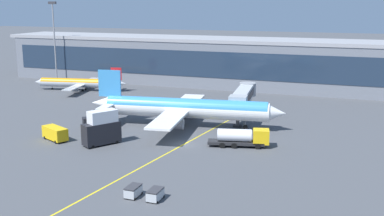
% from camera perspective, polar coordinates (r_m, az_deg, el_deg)
% --- Properties ---
extents(ground_plane, '(700.00, 700.00, 0.00)m').
position_cam_1_polar(ground_plane, '(86.41, -1.02, -4.37)').
color(ground_plane, '#47494F').
extents(apron_lead_in_line, '(10.54, 79.38, 0.01)m').
position_cam_1_polar(apron_lead_in_line, '(88.07, -0.33, -4.03)').
color(apron_lead_in_line, yellow).
rests_on(apron_lead_in_line, ground_plane).
extents(terminal_building, '(187.47, 18.38, 14.58)m').
position_cam_1_polar(terminal_building, '(142.79, 11.88, 5.10)').
color(terminal_building, slate).
rests_on(terminal_building, ground_plane).
extents(main_airliner, '(41.12, 32.74, 11.31)m').
position_cam_1_polar(main_airliner, '(97.73, -0.89, -0.01)').
color(main_airliner, white).
rests_on(main_airliner, ground_plane).
extents(jet_bridge, '(5.86, 19.81, 6.60)m').
position_cam_1_polar(jet_bridge, '(106.06, 6.21, 1.47)').
color(jet_bridge, '#B2B7BC').
rests_on(jet_bridge, ground_plane).
extents(fuel_tanker, '(11.08, 5.04, 3.25)m').
position_cam_1_polar(fuel_tanker, '(84.91, 6.10, -3.51)').
color(fuel_tanker, '#232326').
rests_on(fuel_tanker, ground_plane).
extents(crew_van, '(5.14, 4.88, 2.30)m').
position_cam_1_polar(crew_van, '(99.18, -11.47, -1.61)').
color(crew_van, black).
rests_on(crew_van, ground_plane).
extents(catering_lift, '(5.67, 7.11, 6.30)m').
position_cam_1_polar(catering_lift, '(86.89, -10.77, -2.39)').
color(catering_lift, black).
rests_on(catering_lift, ground_plane).
extents(lavatory_truck, '(6.23, 4.56, 2.50)m').
position_cam_1_polar(lavatory_truck, '(91.98, -16.08, -2.90)').
color(lavatory_truck, yellow).
rests_on(lavatory_truck, ground_plane).
extents(baggage_cart_0, '(1.62, 2.65, 1.48)m').
position_cam_1_polar(baggage_cart_0, '(64.11, -7.07, -9.87)').
color(baggage_cart_0, '#B2B7BC').
rests_on(baggage_cart_0, ground_plane).
extents(baggage_cart_1, '(1.62, 2.65, 1.48)m').
position_cam_1_polar(baggage_cart_1, '(62.79, -4.44, -10.30)').
color(baggage_cart_1, '#B2B7BC').
rests_on(baggage_cart_1, ground_plane).
extents(commuter_jet_far, '(27.94, 22.35, 7.00)m').
position_cam_1_polar(commuter_jet_far, '(142.18, -13.32, 2.96)').
color(commuter_jet_far, '#B2B7BC').
rests_on(commuter_jet_far, ground_plane).
extents(apron_light_mast_1, '(2.80, 0.50, 25.48)m').
position_cam_1_polar(apron_light_mast_1, '(159.58, -16.21, 8.32)').
color(apron_light_mast_1, gray).
rests_on(apron_light_mast_1, ground_plane).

